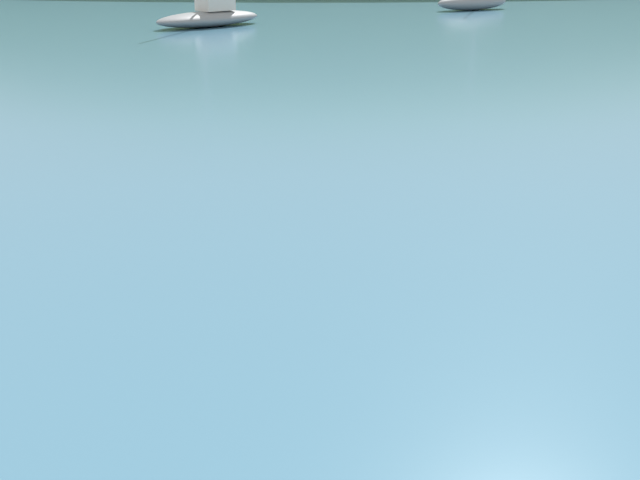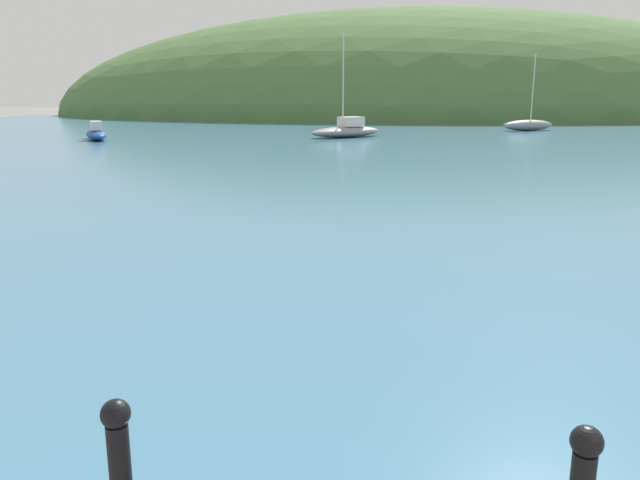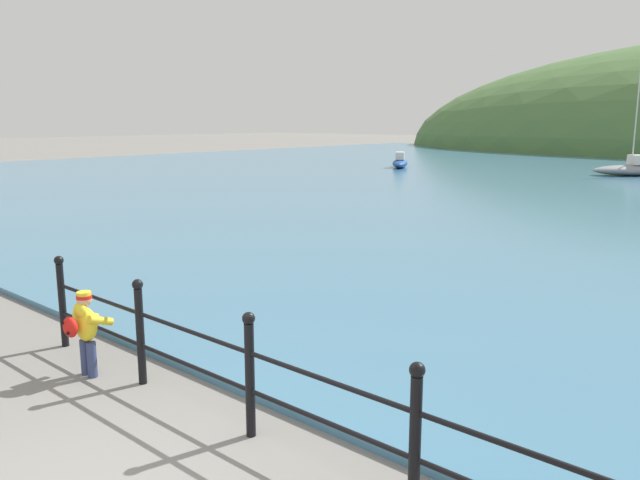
{
  "view_description": "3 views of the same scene",
  "coord_description": "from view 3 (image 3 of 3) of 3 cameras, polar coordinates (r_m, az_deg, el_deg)",
  "views": [
    {
      "loc": [
        -0.89,
        -0.52,
        3.37
      ],
      "look_at": [
        -0.85,
        6.36,
        0.98
      ],
      "focal_mm": 50.0,
      "sensor_mm": 36.0,
      "label": 1
    },
    {
      "loc": [
        -2.38,
        -0.63,
        2.38
      ],
      "look_at": [
        -3.03,
        5.2,
        0.99
      ],
      "focal_mm": 35.0,
      "sensor_mm": 36.0,
      "label": 2
    },
    {
      "loc": [
        4.19,
        -2.13,
        2.91
      ],
      "look_at": [
        -1.88,
        4.79,
        1.13
      ],
      "focal_mm": 35.0,
      "sensor_mm": 36.0,
      "label": 3
    }
  ],
  "objects": [
    {
      "name": "iron_railing",
      "position": [
        5.89,
        -6.44,
        -11.82
      ],
      "size": [
        7.28,
        0.12,
        1.21
      ],
      "color": "black",
      "rests_on": "ground"
    },
    {
      "name": "child_in_coat",
      "position": [
        7.64,
        -20.72,
        -7.35
      ],
      "size": [
        0.4,
        0.54,
        1.0
      ],
      "color": "navy",
      "rests_on": "ground"
    },
    {
      "name": "boat_white_sailboat",
      "position": [
        35.81,
        26.95,
        5.84
      ],
      "size": [
        4.23,
        4.11,
        5.38
      ],
      "color": "gray",
      "rests_on": "water"
    },
    {
      "name": "boat_far_left",
      "position": [
        37.81,
        7.33,
        7.06
      ],
      "size": [
        2.54,
        3.37,
        0.93
      ],
      "color": "#1E4793",
      "rests_on": "water"
    }
  ]
}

